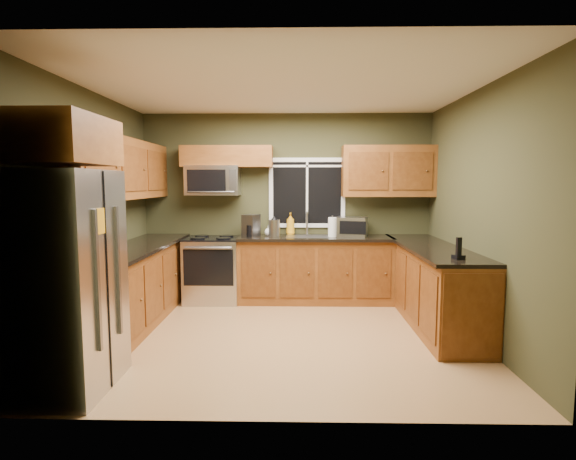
{
  "coord_description": "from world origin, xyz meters",
  "views": [
    {
      "loc": [
        0.16,
        -4.83,
        1.7
      ],
      "look_at": [
        0.05,
        0.35,
        1.15
      ],
      "focal_mm": 28.0,
      "sensor_mm": 36.0,
      "label": 1
    }
  ],
  "objects_px": {
    "kettle": "(274,227)",
    "soap_bottle_a": "(290,224)",
    "paper_towel_roll": "(332,227)",
    "soap_bottle_c": "(269,230)",
    "microwave": "(213,180)",
    "coffee_maker": "(251,226)",
    "cordless_phone": "(459,253)",
    "soap_bottle_b": "(335,228)",
    "toaster_oven": "(351,227)",
    "range": "(213,269)",
    "refrigerator": "(63,281)"
  },
  "relations": [
    {
      "from": "kettle",
      "to": "soap_bottle_a",
      "type": "height_order",
      "value": "soap_bottle_a"
    },
    {
      "from": "soap_bottle_a",
      "to": "kettle",
      "type": "bearing_deg",
      "value": -139.81
    },
    {
      "from": "paper_towel_roll",
      "to": "soap_bottle_c",
      "type": "xyz_separation_m",
      "value": [
        -0.9,
        0.11,
        -0.06
      ]
    },
    {
      "from": "microwave",
      "to": "coffee_maker",
      "type": "xyz_separation_m",
      "value": [
        0.55,
        -0.12,
        -0.64
      ]
    },
    {
      "from": "cordless_phone",
      "to": "soap_bottle_b",
      "type": "bearing_deg",
      "value": 118.13
    },
    {
      "from": "toaster_oven",
      "to": "soap_bottle_a",
      "type": "xyz_separation_m",
      "value": [
        -0.87,
        0.15,
        0.02
      ]
    },
    {
      "from": "soap_bottle_a",
      "to": "microwave",
      "type": "bearing_deg",
      "value": -175.13
    },
    {
      "from": "cordless_phone",
      "to": "kettle",
      "type": "bearing_deg",
      "value": 135.52
    },
    {
      "from": "kettle",
      "to": "soap_bottle_b",
      "type": "bearing_deg",
      "value": 5.75
    },
    {
      "from": "soap_bottle_a",
      "to": "soap_bottle_c",
      "type": "bearing_deg",
      "value": -155.64
    },
    {
      "from": "range",
      "to": "refrigerator",
      "type": "bearing_deg",
      "value": -103.97
    },
    {
      "from": "coffee_maker",
      "to": "kettle",
      "type": "distance_m",
      "value": 0.33
    },
    {
      "from": "toaster_oven",
      "to": "soap_bottle_b",
      "type": "height_order",
      "value": "toaster_oven"
    },
    {
      "from": "kettle",
      "to": "cordless_phone",
      "type": "distance_m",
      "value": 2.71
    },
    {
      "from": "cordless_phone",
      "to": "range",
      "type": "bearing_deg",
      "value": 146.5
    },
    {
      "from": "refrigerator",
      "to": "microwave",
      "type": "distance_m",
      "value": 3.1
    },
    {
      "from": "refrigerator",
      "to": "cordless_phone",
      "type": "height_order",
      "value": "refrigerator"
    },
    {
      "from": "microwave",
      "to": "toaster_oven",
      "type": "xyz_separation_m",
      "value": [
        1.98,
        -0.06,
        -0.65
      ]
    },
    {
      "from": "microwave",
      "to": "toaster_oven",
      "type": "distance_m",
      "value": 2.08
    },
    {
      "from": "soap_bottle_a",
      "to": "soap_bottle_c",
      "type": "distance_m",
      "value": 0.35
    },
    {
      "from": "cordless_phone",
      "to": "toaster_oven",
      "type": "bearing_deg",
      "value": 113.26
    },
    {
      "from": "coffee_maker",
      "to": "soap_bottle_b",
      "type": "distance_m",
      "value": 1.21
    },
    {
      "from": "microwave",
      "to": "cordless_phone",
      "type": "xyz_separation_m",
      "value": [
        2.81,
        -2.0,
        -0.72
      ]
    },
    {
      "from": "soap_bottle_b",
      "to": "kettle",
      "type": "bearing_deg",
      "value": -174.25
    },
    {
      "from": "range",
      "to": "toaster_oven",
      "type": "relative_size",
      "value": 1.86
    },
    {
      "from": "range",
      "to": "cordless_phone",
      "type": "bearing_deg",
      "value": -33.5
    },
    {
      "from": "range",
      "to": "paper_towel_roll",
      "type": "xyz_separation_m",
      "value": [
        1.7,
        -0.02,
        0.61
      ]
    },
    {
      "from": "paper_towel_roll",
      "to": "cordless_phone",
      "type": "height_order",
      "value": "paper_towel_roll"
    },
    {
      "from": "range",
      "to": "soap_bottle_c",
      "type": "relative_size",
      "value": 6.06
    },
    {
      "from": "refrigerator",
      "to": "paper_towel_roll",
      "type": "relative_size",
      "value": 5.95
    },
    {
      "from": "coffee_maker",
      "to": "soap_bottle_a",
      "type": "height_order",
      "value": "soap_bottle_a"
    },
    {
      "from": "refrigerator",
      "to": "soap_bottle_c",
      "type": "xyz_separation_m",
      "value": [
        1.49,
        2.86,
        0.12
      ]
    },
    {
      "from": "soap_bottle_c",
      "to": "cordless_phone",
      "type": "bearing_deg",
      "value": -44.14
    },
    {
      "from": "kettle",
      "to": "toaster_oven",
      "type": "bearing_deg",
      "value": 2.09
    },
    {
      "from": "toaster_oven",
      "to": "kettle",
      "type": "height_order",
      "value": "kettle"
    },
    {
      "from": "soap_bottle_c",
      "to": "cordless_phone",
      "type": "xyz_separation_m",
      "value": [
        2.01,
        -1.95,
        -0.01
      ]
    },
    {
      "from": "soap_bottle_a",
      "to": "toaster_oven",
      "type": "bearing_deg",
      "value": -9.9
    },
    {
      "from": "coffee_maker",
      "to": "paper_towel_roll",
      "type": "bearing_deg",
      "value": -1.72
    },
    {
      "from": "toaster_oven",
      "to": "cordless_phone",
      "type": "relative_size",
      "value": 2.31
    },
    {
      "from": "soap_bottle_a",
      "to": "cordless_phone",
      "type": "distance_m",
      "value": 2.7
    },
    {
      "from": "paper_towel_roll",
      "to": "soap_bottle_b",
      "type": "distance_m",
      "value": 0.15
    },
    {
      "from": "refrigerator",
      "to": "cordless_phone",
      "type": "relative_size",
      "value": 8.24
    },
    {
      "from": "soap_bottle_a",
      "to": "soap_bottle_b",
      "type": "xyz_separation_m",
      "value": [
        0.64,
        -0.1,
        -0.05
      ]
    },
    {
      "from": "cordless_phone",
      "to": "soap_bottle_a",
      "type": "bearing_deg",
      "value": 129.2
    },
    {
      "from": "microwave",
      "to": "soap_bottle_c",
      "type": "xyz_separation_m",
      "value": [
        0.8,
        -0.04,
        -0.71
      ]
    },
    {
      "from": "soap_bottle_c",
      "to": "kettle",
      "type": "bearing_deg",
      "value": -34.36
    },
    {
      "from": "soap_bottle_b",
      "to": "cordless_phone",
      "type": "height_order",
      "value": "cordless_phone"
    },
    {
      "from": "coffee_maker",
      "to": "soap_bottle_c",
      "type": "bearing_deg",
      "value": 16.25
    },
    {
      "from": "range",
      "to": "toaster_oven",
      "type": "bearing_deg",
      "value": 2.26
    },
    {
      "from": "kettle",
      "to": "soap_bottle_b",
      "type": "distance_m",
      "value": 0.88
    }
  ]
}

